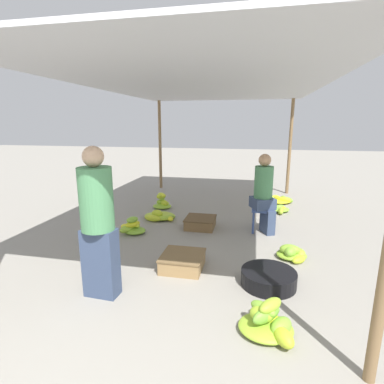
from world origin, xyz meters
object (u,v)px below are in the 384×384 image
at_px(vendor_foreground, 98,221).
at_px(crate_mid, 183,261).
at_px(banana_pile_left_0, 160,216).
at_px(banana_pile_right_3, 268,322).
at_px(banana_pile_right_2, 293,253).
at_px(vendor_seated, 264,192).
at_px(crate_near, 200,223).
at_px(stool, 262,213).
at_px(banana_pile_left_1, 132,227).
at_px(banana_pile_left_2, 162,202).
at_px(basin_black, 269,278).
at_px(banana_pile_right_0, 280,200).
at_px(banana_pile_right_1, 279,209).

height_order(vendor_foreground, crate_mid, vendor_foreground).
distance_m(banana_pile_left_0, banana_pile_right_3, 3.42).
height_order(vendor_foreground, banana_pile_right_2, vendor_foreground).
xyz_separation_m(banana_pile_right_2, banana_pile_right_3, (-0.38, -1.58, 0.03)).
xyz_separation_m(banana_pile_left_0, banana_pile_right_2, (2.27, -1.27, 0.02)).
relative_size(vendor_foreground, banana_pile_right_3, 2.77).
xyz_separation_m(vendor_seated, crate_near, (-1.06, -0.01, -0.59)).
height_order(stool, banana_pile_left_1, stool).
distance_m(banana_pile_left_2, crate_mid, 2.78).
bearing_deg(stool, crate_near, -178.77).
bearing_deg(banana_pile_left_1, crate_near, 25.28).
relative_size(banana_pile_left_0, banana_pile_left_1, 1.31).
distance_m(basin_black, banana_pile_right_2, 0.84).
bearing_deg(vendor_foreground, banana_pile_right_2, 32.29).
relative_size(basin_black, banana_pile_left_1, 1.25).
relative_size(vendor_seated, banana_pile_right_0, 2.02).
height_order(vendor_seated, banana_pile_right_3, vendor_seated).
relative_size(basin_black, banana_pile_right_3, 1.08).
relative_size(banana_pile_left_2, crate_near, 0.77).
bearing_deg(basin_black, banana_pile_right_0, 84.00).
height_order(basin_black, banana_pile_right_2, banana_pile_right_2).
bearing_deg(crate_near, banana_pile_right_3, -67.42).
relative_size(vendor_foreground, banana_pile_right_2, 3.42).
distance_m(vendor_seated, crate_near, 1.21).
bearing_deg(banana_pile_left_0, vendor_seated, -8.95).
xyz_separation_m(basin_black, banana_pile_right_0, (0.39, 3.76, -0.02)).
height_order(basin_black, banana_pile_right_0, basin_black).
xyz_separation_m(basin_black, banana_pile_right_1, (0.34, 3.01, -0.03)).
distance_m(stool, banana_pile_right_3, 2.57).
distance_m(vendor_foreground, banana_pile_right_1, 4.19).
xyz_separation_m(banana_pile_right_0, banana_pile_right_2, (-0.05, -2.99, 0.02)).
xyz_separation_m(stool, banana_pile_left_1, (-2.11, -0.53, -0.23)).
xyz_separation_m(basin_black, crate_near, (-1.09, 1.73, 0.01)).
bearing_deg(stool, banana_pile_right_0, 77.51).
distance_m(vendor_seated, banana_pile_right_1, 1.46).
height_order(vendor_seated, banana_pile_left_0, vendor_seated).
bearing_deg(banana_pile_left_1, basin_black, -29.52).
bearing_deg(banana_pile_left_2, banana_pile_right_0, 21.76).
distance_m(vendor_foreground, vendor_seated, 2.86).
distance_m(stool, banana_pile_right_2, 1.09).
bearing_deg(basin_black, stool, 91.67).
height_order(vendor_seated, basin_black, vendor_seated).
bearing_deg(crate_near, crate_mid, -88.14).
bearing_deg(vendor_seated, vendor_foreground, -126.62).
xyz_separation_m(vendor_foreground, banana_pile_left_2, (-0.37, 3.31, -0.68)).
relative_size(vendor_seated, crate_mid, 2.52).
bearing_deg(crate_near, basin_black, -57.71).
xyz_separation_m(banana_pile_left_0, banana_pile_right_3, (1.89, -2.85, 0.05)).
bearing_deg(banana_pile_left_1, banana_pile_right_0, 44.84).
distance_m(basin_black, banana_pile_right_3, 0.82).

